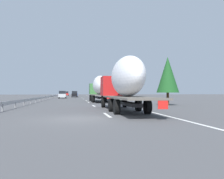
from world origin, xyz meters
TOP-DOWN VIEW (x-y plane):
  - ground_plane at (40.00, 0.00)m, footprint 260.00×260.00m
  - lane_stripe_0 at (2.00, -1.80)m, footprint 3.20×0.20m
  - lane_stripe_1 at (12.99, -1.80)m, footprint 3.20×0.20m
  - lane_stripe_2 at (22.79, -1.80)m, footprint 3.20×0.20m
  - lane_stripe_3 at (29.29, -1.80)m, footprint 3.20×0.20m
  - lane_stripe_4 at (42.78, -1.80)m, footprint 3.20×0.20m
  - lane_stripe_5 at (54.74, -1.80)m, footprint 3.20×0.20m
  - edge_line_right at (45.00, -5.50)m, footprint 110.00×0.20m
  - truck_lead at (24.09, -3.60)m, footprint 13.60×2.55m
  - truck_trailing at (5.08, -3.60)m, footprint 14.22×2.55m
  - car_red_compact at (91.13, 3.68)m, footprint 4.69×1.75m
  - car_black_suv at (60.73, 0.29)m, footprint 4.50×1.80m
  - car_silver_hatch at (48.03, 3.38)m, footprint 4.10×1.87m
  - car_blue_sedan at (72.37, 0.06)m, footprint 4.56×1.79m
  - road_sign at (45.17, -6.70)m, footprint 0.10×0.90m
  - tree_0 at (68.22, -13.18)m, footprint 3.17×3.17m
  - tree_1 at (50.92, -12.28)m, footprint 3.81×3.81m
  - tree_2 at (40.01, -9.81)m, footprint 3.40×3.40m
  - tree_3 at (12.65, -10.51)m, footprint 2.62×2.62m
  - guardrail_median at (43.00, 6.00)m, footprint 94.00×0.10m

SIDE VIEW (x-z plane):
  - ground_plane at x=40.00m, z-range 0.00..0.00m
  - lane_stripe_0 at x=2.00m, z-range 0.00..0.01m
  - lane_stripe_1 at x=12.99m, z-range 0.00..0.01m
  - lane_stripe_2 at x=22.79m, z-range 0.00..0.01m
  - lane_stripe_3 at x=29.29m, z-range 0.00..0.01m
  - lane_stripe_4 at x=42.78m, z-range 0.00..0.01m
  - lane_stripe_5 at x=54.74m, z-range 0.00..0.01m
  - edge_line_right at x=45.00m, z-range 0.00..0.01m
  - guardrail_median at x=43.00m, z-range 0.20..0.96m
  - car_blue_sedan at x=72.37m, z-range 0.00..1.89m
  - car_silver_hatch at x=48.03m, z-range 0.00..1.91m
  - car_black_suv at x=60.73m, z-range 0.00..1.95m
  - car_red_compact at x=91.13m, z-range -0.01..1.98m
  - road_sign at x=45.17m, z-range 0.61..3.78m
  - truck_lead at x=24.09m, z-range 0.29..4.40m
  - truck_trailing at x=5.08m, z-range 0.28..4.52m
  - tree_3 at x=12.65m, z-range 0.74..6.45m
  - tree_0 at x=68.22m, z-range 0.87..8.09m
  - tree_1 at x=50.92m, z-range 0.90..8.16m
  - tree_2 at x=40.01m, z-range 0.98..8.30m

